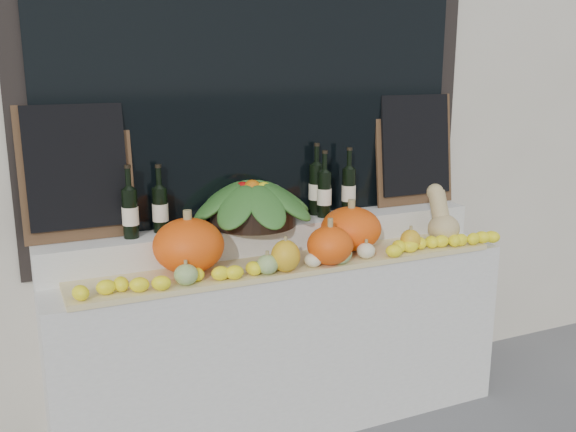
{
  "coord_description": "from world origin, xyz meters",
  "views": [
    {
      "loc": [
        -1.23,
        -1.27,
        1.85
      ],
      "look_at": [
        0.0,
        1.45,
        1.12
      ],
      "focal_mm": 40.0,
      "sensor_mm": 36.0,
      "label": 1
    }
  ],
  "objects_px": {
    "pumpkin_left": "(189,246)",
    "produce_bowl": "(253,202)",
    "butternut_squash": "(442,220)",
    "wine_bottle_tall": "(316,189)",
    "pumpkin_right": "(351,229)"
  },
  "relations": [
    {
      "from": "pumpkin_right",
      "to": "pumpkin_left",
      "type": "bearing_deg",
      "value": -179.57
    },
    {
      "from": "produce_bowl",
      "to": "wine_bottle_tall",
      "type": "xyz_separation_m",
      "value": [
        0.39,
        0.07,
        0.03
      ]
    },
    {
      "from": "pumpkin_left",
      "to": "produce_bowl",
      "type": "height_order",
      "value": "produce_bowl"
    },
    {
      "from": "pumpkin_left",
      "to": "butternut_squash",
      "type": "relative_size",
      "value": 1.08
    },
    {
      "from": "pumpkin_right",
      "to": "wine_bottle_tall",
      "type": "distance_m",
      "value": 0.32
    },
    {
      "from": "butternut_squash",
      "to": "wine_bottle_tall",
      "type": "distance_m",
      "value": 0.68
    },
    {
      "from": "pumpkin_left",
      "to": "pumpkin_right",
      "type": "bearing_deg",
      "value": 0.43
    },
    {
      "from": "wine_bottle_tall",
      "to": "produce_bowl",
      "type": "bearing_deg",
      "value": -170.47
    },
    {
      "from": "butternut_squash",
      "to": "pumpkin_right",
      "type": "bearing_deg",
      "value": 172.46
    },
    {
      "from": "pumpkin_left",
      "to": "wine_bottle_tall",
      "type": "relative_size",
      "value": 0.85
    },
    {
      "from": "pumpkin_right",
      "to": "produce_bowl",
      "type": "distance_m",
      "value": 0.52
    },
    {
      "from": "pumpkin_left",
      "to": "pumpkin_right",
      "type": "relative_size",
      "value": 1.05
    },
    {
      "from": "wine_bottle_tall",
      "to": "pumpkin_left",
      "type": "bearing_deg",
      "value": -161.12
    },
    {
      "from": "butternut_squash",
      "to": "pumpkin_left",
      "type": "bearing_deg",
      "value": 177.41
    },
    {
      "from": "butternut_squash",
      "to": "wine_bottle_tall",
      "type": "xyz_separation_m",
      "value": [
        -0.58,
        0.33,
        0.15
      ]
    }
  ]
}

